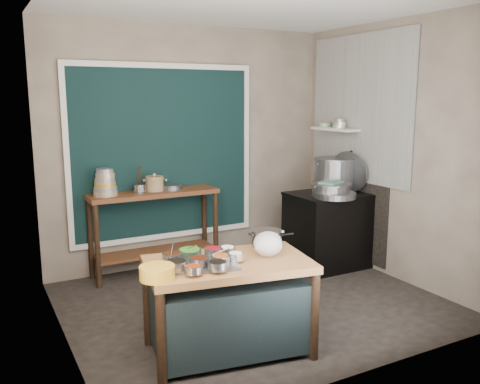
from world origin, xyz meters
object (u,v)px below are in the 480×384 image
stock_pot (334,175)px  steamer (331,190)px  yellow_basin (157,273)px  utensil_cup (139,188)px  prep_table (229,307)px  ceramic_crock (155,184)px  saucepan (266,238)px  stove_block (329,231)px  condiment_tray (204,264)px  back_counter (155,233)px

stock_pot → steamer: bearing=-134.0°
yellow_basin → utensil_cup: bearing=75.6°
yellow_basin → prep_table: bearing=11.4°
prep_table → ceramic_crock: 2.16m
yellow_basin → saucepan: bearing=16.4°
yellow_basin → ceramic_crock: (0.74, 2.18, 0.23)m
stove_block → condiment_tray: size_ratio=1.84×
prep_table → yellow_basin: (-0.61, -0.12, 0.42)m
stove_block → steamer: 0.56m
ceramic_crock → prep_table: bearing=-93.4°
utensil_cup → stove_block: bearing=-19.8°
back_counter → stock_pot: size_ratio=2.87×
ceramic_crock → stock_pot: stock_pot is taller
ceramic_crock → steamer: bearing=-27.2°
prep_table → back_counter: back_counter is taller
condiment_tray → yellow_basin: (-0.40, -0.11, 0.04)m
stove_block → stock_pot: stock_pot is taller
back_counter → yellow_basin: 2.29m
yellow_basin → ceramic_crock: size_ratio=1.14×
yellow_basin → utensil_cup: 2.24m
ceramic_crock → saucepan: bearing=-80.0°
prep_table → utensil_cup: bearing=101.5°
condiment_tray → stock_pot: (2.34, 1.42, 0.32)m
prep_table → back_counter: size_ratio=0.86×
yellow_basin → steamer: (2.51, 1.28, 0.16)m
prep_table → saucepan: size_ratio=4.87×
prep_table → condiment_tray: bearing=-166.2°
condiment_tray → steamer: bearing=29.0°
prep_table → saucepan: bearing=32.7°
condiment_tray → ceramic_crock: 2.12m
ceramic_crock → stock_pot: (2.01, -0.66, 0.05)m
prep_table → stove_block: (2.00, 1.30, 0.05)m
prep_table → stove_block: bearing=42.8°
back_counter → steamer: steamer is taller
stove_block → ceramic_crock: (-1.88, 0.76, 0.60)m
back_counter → yellow_basin: back_counter is taller
stove_block → prep_table: bearing=-147.0°
saucepan → yellow_basin: bearing=-158.4°
steamer → saucepan: bearing=-146.3°
saucepan → stock_pot: (1.68, 1.21, 0.26)m
condiment_tray → utensil_cup: size_ratio=3.18×
yellow_basin → steamer: bearing=27.0°
condiment_tray → stove_block: bearing=30.7°
yellow_basin → stock_pot: size_ratio=0.49×
utensil_cup → steamer: utensil_cup is taller
ceramic_crock → stock_pot: bearing=-18.1°
stove_block → ceramic_crock: size_ratio=4.17×
utensil_cup → steamer: size_ratio=0.33×
prep_table → ceramic_crock: (0.12, 2.06, 0.65)m
condiment_tray → steamer: (2.10, 1.17, 0.19)m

